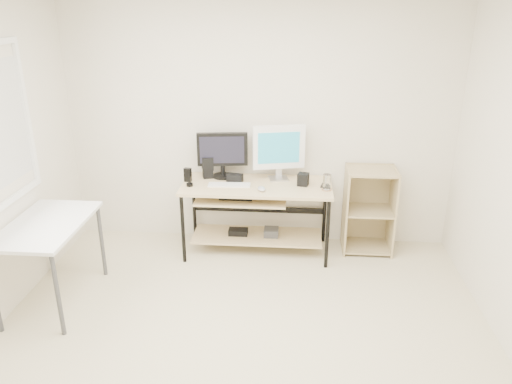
{
  "coord_description": "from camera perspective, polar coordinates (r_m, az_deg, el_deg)",
  "views": [
    {
      "loc": [
        0.37,
        -3.01,
        2.51
      ],
      "look_at": [
        0.02,
        1.3,
        0.81
      ],
      "focal_mm": 35.0,
      "sensor_mm": 36.0,
      "label": 1
    }
  ],
  "objects": [
    {
      "name": "desk",
      "position": [
        5.09,
        -0.21,
        -1.33
      ],
      "size": [
        1.5,
        0.65,
        0.75
      ],
      "color": "#D7BD88",
      "rests_on": "ground"
    },
    {
      "name": "black_monitor",
      "position": [
        5.13,
        -3.86,
        4.57
      ],
      "size": [
        0.52,
        0.22,
        0.47
      ],
      "rotation": [
        0.0,
        0.0,
        0.13
      ],
      "color": "black",
      "rests_on": "desk"
    },
    {
      "name": "smartphone",
      "position": [
        5.01,
        7.89,
        0.76
      ],
      "size": [
        0.1,
        0.15,
        0.01
      ],
      "primitive_type": "cube",
      "rotation": [
        0.0,
        0.0,
        -0.24
      ],
      "color": "black",
      "rests_on": "desk"
    },
    {
      "name": "white_imac",
      "position": [
        5.04,
        2.63,
        4.96
      ],
      "size": [
        0.53,
        0.17,
        0.57
      ],
      "rotation": [
        0.0,
        0.0,
        0.23
      ],
      "color": "silver",
      "rests_on": "desk"
    },
    {
      "name": "speaker_right",
      "position": [
        4.98,
        5.42,
        1.44
      ],
      "size": [
        0.12,
        0.12,
        0.12
      ],
      "primitive_type": "cube",
      "rotation": [
        0.0,
        0.0,
        -0.23
      ],
      "color": "black",
      "rests_on": "desk"
    },
    {
      "name": "audio_controller",
      "position": [
        5.1,
        -7.81,
        1.95
      ],
      "size": [
        0.08,
        0.06,
        0.14
      ],
      "primitive_type": "cube",
      "rotation": [
        0.0,
        0.0,
        -0.18
      ],
      "color": "black",
      "rests_on": "desk"
    },
    {
      "name": "volume_puck",
      "position": [
        5.0,
        -7.59,
        0.83
      ],
      "size": [
        0.07,
        0.07,
        0.03
      ],
      "primitive_type": "cylinder",
      "rotation": [
        0.0,
        0.0,
        -0.02
      ],
      "color": "black",
      "rests_on": "desk"
    },
    {
      "name": "room",
      "position": [
        3.32,
        -4.47,
        0.36
      ],
      "size": [
        4.01,
        4.01,
        2.62
      ],
      "color": "beige",
      "rests_on": "ground"
    },
    {
      "name": "shelf_unit",
      "position": [
        5.31,
        12.7,
        -1.88
      ],
      "size": [
        0.5,
        0.4,
        0.9
      ],
      "color": "tan",
      "rests_on": "ground"
    },
    {
      "name": "speaker_left",
      "position": [
        5.18,
        -5.56,
        2.89
      ],
      "size": [
        0.14,
        0.14,
        0.22
      ],
      "rotation": [
        0.0,
        0.0,
        0.31
      ],
      "color": "black",
      "rests_on": "desk"
    },
    {
      "name": "drinking_glass",
      "position": [
        4.88,
        8.11,
        1.16
      ],
      "size": [
        0.1,
        0.1,
        0.15
      ],
      "primitive_type": "cylinder",
      "rotation": [
        0.0,
        0.0,
        0.38
      ],
      "color": "white",
      "rests_on": "coaster"
    },
    {
      "name": "mouse",
      "position": [
        4.83,
        0.64,
        0.38
      ],
      "size": [
        0.11,
        0.14,
        0.04
      ],
      "primitive_type": "ellipsoid",
      "rotation": [
        0.0,
        0.0,
        0.38
      ],
      "color": "#BCBCC2",
      "rests_on": "desk"
    },
    {
      "name": "coaster",
      "position": [
        4.91,
        8.06,
        0.29
      ],
      "size": [
        0.13,
        0.13,
        0.01
      ],
      "primitive_type": "cylinder",
      "rotation": [
        0.0,
        0.0,
        0.38
      ],
      "color": "#916341",
      "rests_on": "desk"
    },
    {
      "name": "keyboard",
      "position": [
        4.98,
        -3.07,
        0.83
      ],
      "size": [
        0.42,
        0.14,
        0.01
      ],
      "primitive_type": "cube",
      "rotation": [
        0.0,
        0.0,
        0.05
      ],
      "color": "white",
      "rests_on": "desk"
    },
    {
      "name": "center_speaker",
      "position": [
        5.07,
        -2.45,
        1.64
      ],
      "size": [
        0.17,
        0.11,
        0.08
      ],
      "primitive_type": "cube",
      "rotation": [
        0.0,
        0.0,
        -0.21
      ],
      "color": "black",
      "rests_on": "desk"
    },
    {
      "name": "side_table",
      "position": [
        4.54,
        -22.76,
        -4.21
      ],
      "size": [
        0.6,
        1.0,
        0.75
      ],
      "color": "white",
      "rests_on": "ground"
    }
  ]
}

